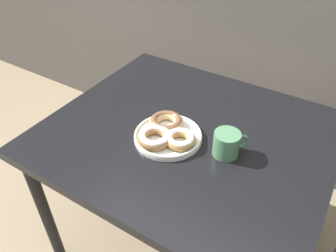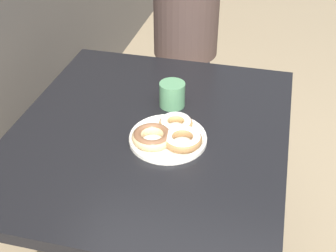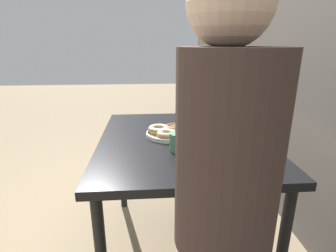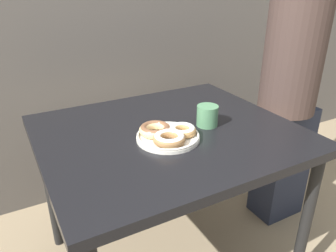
# 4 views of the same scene
# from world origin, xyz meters

# --- Properties ---
(dining_table) EXTENTS (1.08, 0.94, 0.77)m
(dining_table) POSITION_xyz_m (0.00, 0.28, 0.69)
(dining_table) COLOR black
(dining_table) RESTS_ON ground_plane
(donut_plate) EXTENTS (0.26, 0.28, 0.05)m
(donut_plate) POSITION_xyz_m (-0.05, 0.20, 0.79)
(donut_plate) COLOR silver
(donut_plate) RESTS_ON dining_table
(coffee_mug) EXTENTS (0.11, 0.11, 0.09)m
(coffee_mug) POSITION_xyz_m (0.18, 0.24, 0.82)
(coffee_mug) COLOR #4C7F56
(coffee_mug) RESTS_ON dining_table
(person_figure) EXTENTS (0.36, 0.30, 1.51)m
(person_figure) POSITION_xyz_m (0.76, 0.32, 0.80)
(person_figure) COLOR #232838
(person_figure) RESTS_ON ground_plane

